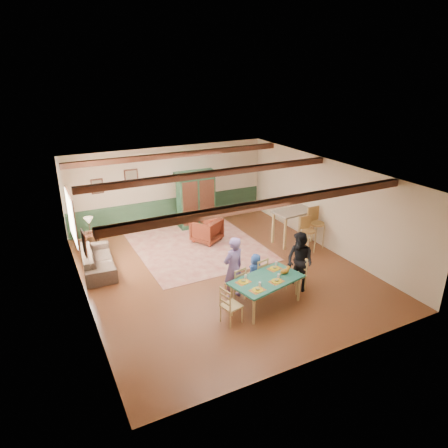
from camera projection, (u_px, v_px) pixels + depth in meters
name	position (u px, v px, depth m)	size (l,w,h in m)	color
floor	(221.00, 270.00, 10.86)	(8.00, 8.00, 0.00)	#562B18
wall_back	(170.00, 186.00, 13.69)	(7.00, 0.02, 2.70)	beige
wall_left	(81.00, 250.00, 8.90)	(0.02, 8.00, 2.70)	beige
wall_right	(327.00, 205.00, 11.83)	(0.02, 8.00, 2.70)	beige
ceiling	(221.00, 173.00, 9.87)	(7.00, 8.00, 0.02)	silver
wainscot_back	(171.00, 211.00, 14.00)	(6.95, 0.03, 0.90)	#203C27
ceiling_beam_front	(272.00, 203.00, 7.99)	(6.95, 0.16, 0.16)	black
ceiling_beam_mid	(214.00, 173.00, 10.24)	(6.95, 0.16, 0.16)	black
ceiling_beam_back	(178.00, 155.00, 12.40)	(6.95, 0.16, 0.16)	black
window_left	(71.00, 217.00, 10.26)	(0.06, 1.60, 1.30)	white
picture_left_wall	(84.00, 243.00, 8.27)	(0.04, 0.42, 0.52)	gray
picture_back_a	(131.00, 178.00, 12.96)	(0.45, 0.04, 0.55)	gray
picture_back_b	(97.00, 186.00, 12.55)	(0.38, 0.04, 0.48)	gray
dining_table	(266.00, 292.00, 9.15)	(1.63, 0.91, 0.68)	#1F644F
dining_chair_far_left	(235.00, 283.00, 9.37)	(0.38, 0.40, 0.86)	tan
dining_chair_far_right	(258.00, 273.00, 9.80)	(0.38, 0.40, 0.86)	tan
dining_chair_end_left	(231.00, 305.00, 8.50)	(0.38, 0.40, 0.86)	tan
dining_chair_end_right	(296.00, 275.00, 9.73)	(0.38, 0.40, 0.86)	tan
person_man	(233.00, 268.00, 9.29)	(0.57, 0.37, 1.57)	#775EA2
person_woman	(300.00, 262.00, 9.67)	(0.73, 0.57, 1.50)	black
person_child	(256.00, 271.00, 9.84)	(0.45, 0.29, 0.91)	#274D9E
cat	(285.00, 271.00, 9.23)	(0.33, 0.13, 0.16)	#C17D22
place_setting_near_left	(258.00, 288.00, 8.55)	(0.36, 0.27, 0.11)	gold
place_setting_near_center	(277.00, 280.00, 8.90)	(0.36, 0.27, 0.11)	gold
place_setting_far_left	(243.00, 280.00, 8.87)	(0.36, 0.27, 0.11)	gold
place_setting_far_right	(275.00, 267.00, 9.46)	(0.36, 0.27, 0.11)	gold
area_rug	(196.00, 244.00, 12.41)	(3.62, 4.30, 0.01)	beige
armoire	(196.00, 199.00, 13.52)	(1.37, 0.55, 1.94)	#163925
armchair	(206.00, 230.00, 12.54)	(0.80, 0.82, 0.75)	#42150D
sofa	(98.00, 260.00, 10.79)	(2.00, 0.78, 0.59)	#3A2C24
end_table	(91.00, 241.00, 11.99)	(0.44, 0.44, 0.54)	black
table_lamp	(89.00, 225.00, 11.80)	(0.28, 0.28, 0.50)	#D9B68C
counter_table	(293.00, 227.00, 12.40)	(1.27, 0.74, 1.05)	tan
bar_stool_left	(308.00, 235.00, 11.72)	(0.39, 0.42, 1.09)	#A0773E
bar_stool_right	(316.00, 228.00, 12.02)	(0.44, 0.49, 1.25)	#A0773E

